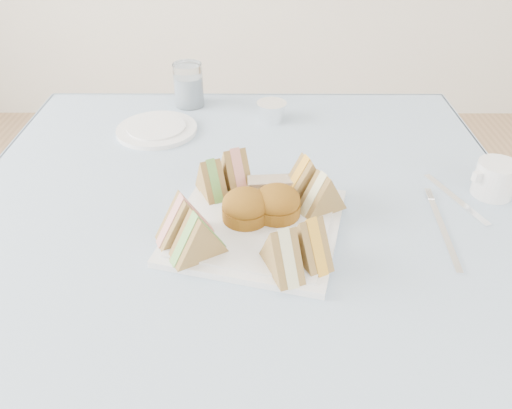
{
  "coord_description": "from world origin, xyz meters",
  "views": [
    {
      "loc": [
        0.03,
        -0.72,
        1.26
      ],
      "look_at": [
        0.02,
        -0.06,
        0.8
      ],
      "focal_mm": 35.0,
      "sensor_mm": 36.0,
      "label": 1
    }
  ],
  "objects_px": {
    "table": "(245,345)",
    "creamer_jug": "(495,179)",
    "water_glass": "(189,85)",
    "serving_plate": "(256,226)"
  },
  "relations": [
    {
      "from": "table",
      "to": "creamer_jug",
      "type": "xyz_separation_m",
      "value": [
        0.46,
        0.04,
        0.41
      ]
    },
    {
      "from": "water_glass",
      "to": "creamer_jug",
      "type": "xyz_separation_m",
      "value": [
        0.6,
        -0.4,
        -0.02
      ]
    },
    {
      "from": "serving_plate",
      "to": "water_glass",
      "type": "distance_m",
      "value": 0.53
    },
    {
      "from": "water_glass",
      "to": "table",
      "type": "bearing_deg",
      "value": -72.1
    },
    {
      "from": "serving_plate",
      "to": "water_glass",
      "type": "bearing_deg",
      "value": 122.71
    },
    {
      "from": "serving_plate",
      "to": "creamer_jug",
      "type": "xyz_separation_m",
      "value": [
        0.44,
        0.11,
        0.03
      ]
    },
    {
      "from": "creamer_jug",
      "to": "water_glass",
      "type": "bearing_deg",
      "value": 129.03
    },
    {
      "from": "serving_plate",
      "to": "creamer_jug",
      "type": "distance_m",
      "value": 0.45
    },
    {
      "from": "serving_plate",
      "to": "water_glass",
      "type": "relative_size",
      "value": 2.58
    },
    {
      "from": "creamer_jug",
      "to": "table",
      "type": "bearing_deg",
      "value": 167.94
    }
  ]
}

